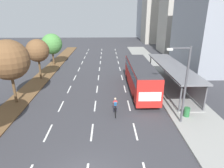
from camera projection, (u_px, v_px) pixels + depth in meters
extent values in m
cube|color=brown|center=(44.00, 76.00, 29.39)|extent=(2.60, 52.00, 0.12)
cube|color=gray|center=(159.00, 75.00, 29.85)|extent=(4.50, 52.00, 0.15)
cube|color=white|center=(48.00, 133.00, 15.54)|extent=(0.14, 2.42, 0.01)
cube|color=white|center=(61.00, 106.00, 19.95)|extent=(0.14, 2.42, 0.01)
cube|color=white|center=(69.00, 89.00, 24.36)|extent=(0.14, 2.42, 0.01)
cube|color=white|center=(75.00, 78.00, 28.77)|extent=(0.14, 2.42, 0.01)
cube|color=white|center=(79.00, 69.00, 33.18)|extent=(0.14, 2.42, 0.01)
cube|color=white|center=(82.00, 63.00, 37.59)|extent=(0.14, 2.42, 0.01)
cube|color=white|center=(85.00, 57.00, 42.00)|extent=(0.14, 2.42, 0.01)
cube|color=white|center=(87.00, 53.00, 46.40)|extent=(0.14, 2.42, 0.01)
cube|color=white|center=(88.00, 50.00, 50.81)|extent=(0.14, 2.42, 0.01)
cube|color=white|center=(92.00, 132.00, 15.64)|extent=(0.14, 2.42, 0.01)
cube|color=white|center=(95.00, 106.00, 20.04)|extent=(0.14, 2.42, 0.01)
cube|color=white|center=(97.00, 89.00, 24.45)|extent=(0.14, 2.42, 0.01)
cube|color=white|center=(98.00, 78.00, 28.86)|extent=(0.14, 2.42, 0.01)
cube|color=white|center=(100.00, 69.00, 33.27)|extent=(0.14, 2.42, 0.01)
cube|color=white|center=(100.00, 62.00, 37.68)|extent=(0.14, 2.42, 0.01)
cube|color=white|center=(101.00, 57.00, 42.09)|extent=(0.14, 2.42, 0.01)
cube|color=white|center=(101.00, 53.00, 46.50)|extent=(0.14, 2.42, 0.01)
cube|color=white|center=(102.00, 50.00, 50.91)|extent=(0.14, 2.42, 0.01)
cube|color=white|center=(135.00, 131.00, 15.73)|extent=(0.14, 2.42, 0.01)
cube|color=white|center=(129.00, 105.00, 20.14)|extent=(0.14, 2.42, 0.01)
cube|color=white|center=(125.00, 89.00, 24.55)|extent=(0.14, 2.42, 0.01)
cube|color=white|center=(122.00, 77.00, 28.95)|extent=(0.14, 2.42, 0.01)
cube|color=white|center=(120.00, 69.00, 33.36)|extent=(0.14, 2.42, 0.01)
cube|color=white|center=(118.00, 62.00, 37.77)|extent=(0.14, 2.42, 0.01)
cube|color=white|center=(117.00, 57.00, 42.18)|extent=(0.14, 2.42, 0.01)
cube|color=white|center=(116.00, 53.00, 46.59)|extent=(0.14, 2.42, 0.01)
cube|color=white|center=(115.00, 50.00, 51.00)|extent=(0.14, 2.42, 0.01)
cube|color=gray|center=(170.00, 87.00, 24.71)|extent=(2.60, 13.55, 0.10)
cylinder|color=#56565B|center=(180.00, 98.00, 18.08)|extent=(0.16, 0.16, 2.60)
cylinder|color=#56565B|center=(150.00, 64.00, 30.34)|extent=(0.16, 0.16, 2.60)
cylinder|color=#56565B|center=(205.00, 98.00, 18.15)|extent=(0.16, 0.16, 2.60)
cylinder|color=#56565B|center=(165.00, 64.00, 30.40)|extent=(0.16, 0.16, 2.60)
cube|color=gray|center=(181.00, 76.00, 24.28)|extent=(0.10, 12.88, 2.34)
cube|color=slate|center=(172.00, 66.00, 23.77)|extent=(2.90, 13.95, 0.16)
cube|color=red|center=(140.00, 76.00, 23.36)|extent=(2.50, 11.20, 2.80)
cube|color=#2D3D4C|center=(141.00, 70.00, 23.07)|extent=(2.54, 10.30, 0.90)
cube|color=#333338|center=(141.00, 65.00, 22.86)|extent=(2.45, 10.98, 0.12)
cube|color=#2D3D4C|center=(134.00, 62.00, 28.51)|extent=(2.25, 0.06, 1.54)
cube|color=white|center=(150.00, 97.00, 18.15)|extent=(2.12, 0.04, 0.90)
cylinder|color=black|center=(128.00, 78.00, 27.05)|extent=(0.30, 1.00, 1.00)
cylinder|color=black|center=(143.00, 78.00, 27.11)|extent=(0.30, 1.00, 1.00)
cylinder|color=black|center=(135.00, 99.00, 20.53)|extent=(0.30, 1.00, 1.00)
cylinder|color=black|center=(155.00, 98.00, 20.59)|extent=(0.30, 1.00, 1.00)
torus|color=black|center=(115.00, 109.00, 18.67)|extent=(0.06, 0.72, 0.72)
torus|color=black|center=(115.00, 114.00, 17.64)|extent=(0.06, 0.72, 0.72)
cylinder|color=black|center=(115.00, 109.00, 18.06)|extent=(0.05, 0.93, 0.05)
cylinder|color=black|center=(115.00, 111.00, 18.03)|extent=(0.05, 0.57, 0.42)
cylinder|color=black|center=(115.00, 110.00, 17.86)|extent=(0.04, 0.04, 0.40)
cube|color=black|center=(115.00, 108.00, 17.80)|extent=(0.12, 0.24, 0.06)
cylinder|color=black|center=(115.00, 104.00, 18.44)|extent=(0.46, 0.04, 0.04)
cube|color=red|center=(115.00, 103.00, 17.85)|extent=(0.30, 0.36, 0.59)
cube|color=#23669E|center=(115.00, 104.00, 17.69)|extent=(0.26, 0.26, 0.42)
sphere|color=beige|center=(115.00, 99.00, 17.82)|extent=(0.20, 0.20, 0.20)
cylinder|color=#23232D|center=(114.00, 108.00, 17.96)|extent=(0.12, 0.42, 0.25)
cylinder|color=#23232D|center=(114.00, 109.00, 18.21)|extent=(0.10, 0.17, 0.41)
cylinder|color=#23232D|center=(117.00, 107.00, 17.96)|extent=(0.12, 0.42, 0.25)
cylinder|color=#23232D|center=(116.00, 109.00, 18.21)|extent=(0.10, 0.17, 0.41)
cylinder|color=red|center=(113.00, 102.00, 18.04)|extent=(0.09, 0.47, 0.28)
cylinder|color=red|center=(117.00, 102.00, 18.05)|extent=(0.09, 0.47, 0.28)
cylinder|color=brown|center=(14.00, 89.00, 20.13)|extent=(0.28, 0.28, 3.05)
sphere|color=brown|center=(9.00, 60.00, 19.10)|extent=(4.00, 4.00, 4.00)
cylinder|color=brown|center=(40.00, 69.00, 27.68)|extent=(0.28, 0.28, 2.85)
sphere|color=brown|center=(38.00, 51.00, 26.78)|extent=(3.14, 3.14, 3.14)
cylinder|color=brown|center=(53.00, 58.00, 35.26)|extent=(0.28, 0.28, 2.40)
sphere|color=#4C8E42|center=(52.00, 44.00, 34.38)|extent=(3.61, 3.61, 3.61)
cylinder|color=#4C4C51|center=(185.00, 87.00, 15.73)|extent=(0.18, 0.18, 6.50)
cylinder|color=#4C4C51|center=(180.00, 48.00, 14.65)|extent=(1.60, 0.12, 0.12)
cube|color=silver|center=(170.00, 49.00, 14.65)|extent=(0.44, 0.24, 0.16)
cylinder|color=#286B38|center=(187.00, 112.00, 17.60)|extent=(0.52, 0.52, 0.85)
cube|color=#8E939E|center=(213.00, 32.00, 31.81)|extent=(9.56, 13.29, 12.27)
cube|color=#A39E93|center=(180.00, 8.00, 44.72)|extent=(7.77, 8.02, 20.38)
cube|color=#8E939E|center=(152.00, 9.00, 71.21)|extent=(9.36, 12.38, 21.16)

